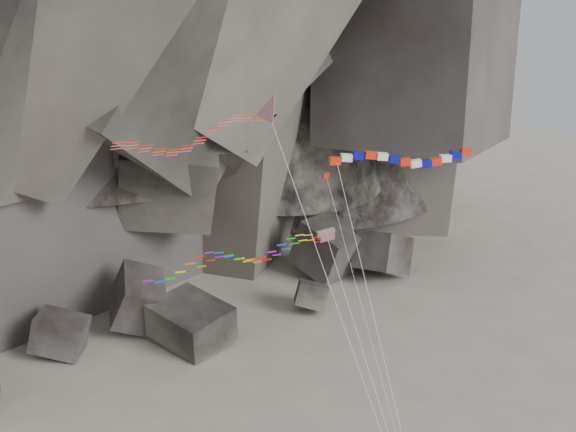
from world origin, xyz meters
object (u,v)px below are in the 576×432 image
delta_kite (187,136)px  parafoil_kite (233,257)px  banner_kite (403,161)px  pennant_kite (350,266)px

delta_kite → parafoil_kite: bearing=27.2°
banner_kite → pennant_kite: 7.38m
parafoil_kite → banner_kite: bearing=-9.4°
delta_kite → banner_kite: 14.37m
banner_kite → pennant_kite: (-3.61, 0.17, -6.44)m
delta_kite → banner_kite: bearing=-8.1°
banner_kite → parafoil_kite: bearing=-175.8°
delta_kite → parafoil_kite: 9.29m
pennant_kite → parafoil_kite: bearing=144.2°
delta_kite → banner_kite: delta_kite is taller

